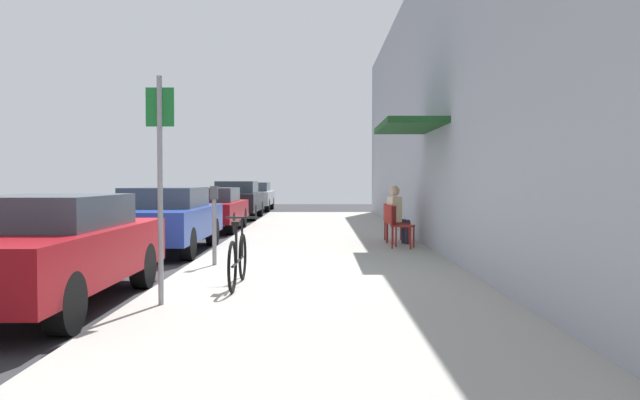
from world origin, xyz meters
name	(u,v)px	position (x,y,z in m)	size (l,w,h in m)	color
ground_plane	(173,281)	(0.00, 0.00, 0.00)	(60.00, 60.00, 0.00)	#2D2D30
sidewalk_slab	(319,260)	(2.25, 2.00, 0.06)	(4.50, 32.00, 0.12)	#9E9B93
building_facade	(449,89)	(4.65, 2.00, 3.22)	(1.40, 32.00, 6.44)	#999EA8
parked_car_0	(42,248)	(-1.10, -2.01, 0.72)	(1.80, 4.40, 1.36)	maroon
parked_car_1	(161,218)	(-1.10, 3.76, 0.73)	(1.80, 4.40, 1.38)	navy
parked_car_2	(208,208)	(-1.10, 9.40, 0.69)	(1.80, 4.40, 1.30)	maroon
parked_car_3	(234,199)	(-1.10, 15.37, 0.77)	(1.80, 4.40, 1.49)	black
parked_car_4	(251,196)	(-1.10, 21.72, 0.74)	(1.80, 4.40, 1.41)	#B7B7BC
parking_meter	(211,219)	(0.45, 0.87, 0.89)	(0.12, 0.10, 1.32)	slate
street_sign	(157,171)	(0.40, -2.45, 1.64)	(0.32, 0.06, 2.60)	gray
bicycle_0	(235,259)	(1.11, -1.20, 0.48)	(0.46, 1.71, 0.90)	black
cafe_chair_0	(396,224)	(3.87, 3.46, 0.62)	(0.56, 0.56, 0.87)	maroon
cafe_chair_1	(391,221)	(3.87, 4.30, 0.62)	(0.53, 0.53, 0.87)	maroon
seated_patron_1	(394,213)	(3.93, 4.31, 0.82)	(0.49, 0.44, 1.29)	#232838
cafe_chair_2	(388,219)	(3.87, 4.99, 0.62)	(0.46, 0.46, 0.87)	maroon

